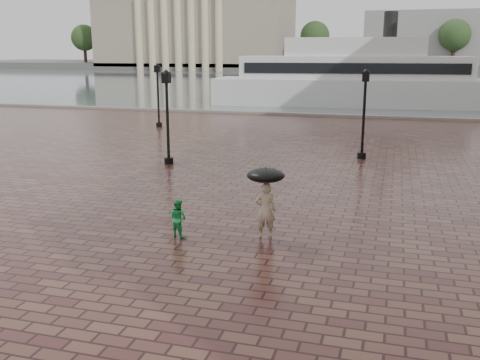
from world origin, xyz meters
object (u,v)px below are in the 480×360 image
object	(u,v)px
adult_pedestrian	(265,210)
ferry_near	(353,78)
child_pedestrian	(178,218)
street_lamps	(222,106)

from	to	relation	value
adult_pedestrian	ferry_near	world-z (taller)	ferry_near
child_pedestrian	ferry_near	xyz separation A→B (m)	(1.68, 41.78, 2.17)
adult_pedestrian	ferry_near	bearing A→B (deg)	-104.39
street_lamps	ferry_near	world-z (taller)	ferry_near
adult_pedestrian	child_pedestrian	size ratio (longest dim) A/B	1.45
street_lamps	child_pedestrian	xyz separation A→B (m)	(3.55, -15.07, -1.75)
street_lamps	child_pedestrian	size ratio (longest dim) A/B	13.46
street_lamps	adult_pedestrian	bearing A→B (deg)	-67.25
street_lamps	adult_pedestrian	world-z (taller)	street_lamps
street_lamps	child_pedestrian	bearing A→B (deg)	-76.75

